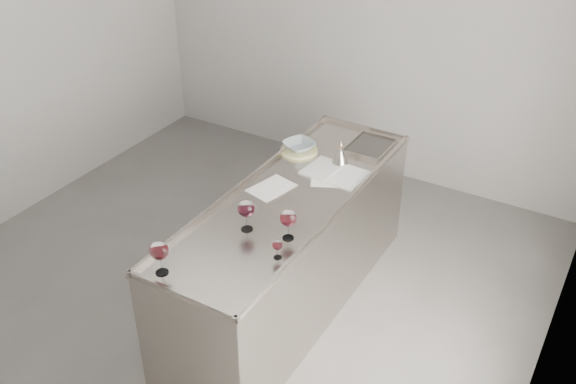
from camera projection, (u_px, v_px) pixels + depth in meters
The scene contains 12 objects.
room_shell at pixel (200, 136), 4.11m from camera, with size 4.54×5.04×2.84m.
counter at pixel (291, 251), 4.61m from camera, with size 0.77×2.42×0.97m.
wine_glass_left at pixel (159, 251), 3.59m from camera, with size 0.11×0.11×0.21m.
wine_glass_middle at pixel (246, 209), 3.95m from camera, with size 0.11×0.11×0.21m.
wine_glass_right at pixel (288, 219), 3.88m from camera, with size 0.10×0.10×0.20m.
wine_glass_small at pixel (277, 245), 3.74m from camera, with size 0.06×0.06×0.13m.
notebook at pixel (335, 173), 4.62m from camera, with size 0.47×0.34×0.02m.
loose_paper_top at pixel (325, 177), 4.58m from camera, with size 0.19×0.28×0.00m, color white.
loose_paper_under at pixel (271, 188), 4.45m from camera, with size 0.22×0.31×0.00m, color silver.
trivet at pixel (299, 150), 4.91m from camera, with size 0.28×0.28×0.02m, color #C4BF7F.
ceramic_bowl at pixel (299, 146), 4.89m from camera, with size 0.23×0.23×0.06m, color gray.
wine_funnel at pixel (340, 157), 4.72m from camera, with size 0.13×0.13×0.19m.
Camera 1 is at (2.36, -2.89, 3.27)m, focal length 40.00 mm.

